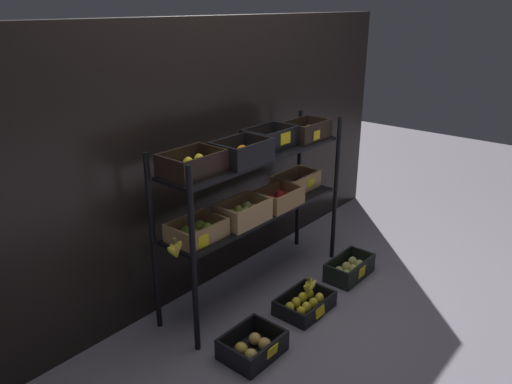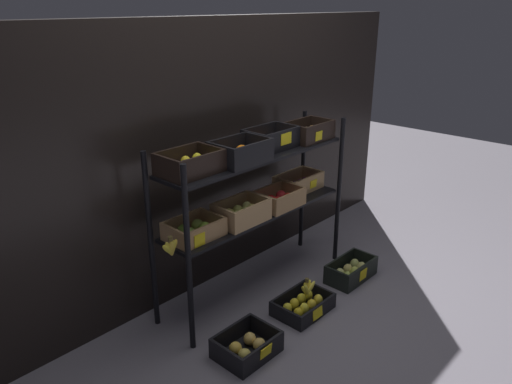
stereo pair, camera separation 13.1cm
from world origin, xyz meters
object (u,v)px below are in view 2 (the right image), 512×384
Objects in this scene: display_rack at (255,183)px; crate_ground_lemon at (303,305)px; crate_ground_apple_gold at (247,347)px; banana_bunch_loose at (307,288)px; crate_ground_pear at (351,271)px.

display_rack is 0.83m from crate_ground_lemon.
crate_ground_apple_gold is (-0.52, -0.43, -0.72)m from display_rack.
banana_bunch_loose is (0.04, -0.41, -0.61)m from display_rack.
display_rack is 4.03× the size of crate_ground_pear.
display_rack is 10.44× the size of banana_bunch_loose.
crate_ground_pear is at bearing -0.40° from crate_ground_lemon.
display_rack is at bearing 95.40° from banana_bunch_loose.
crate_ground_apple_gold is 0.57m from banana_bunch_loose.
crate_ground_apple_gold is 0.53m from crate_ground_lemon.
crate_ground_apple_gold is at bearing -177.59° from crate_ground_lemon.
crate_ground_apple_gold is 1.08m from crate_ground_pear.
crate_ground_apple_gold is at bearing -140.78° from display_rack.
crate_ground_pear is at bearing 0.99° from crate_ground_apple_gold.
crate_ground_apple_gold is at bearing -179.01° from crate_ground_pear.
banana_bunch_loose reaches higher than crate_ground_lemon.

